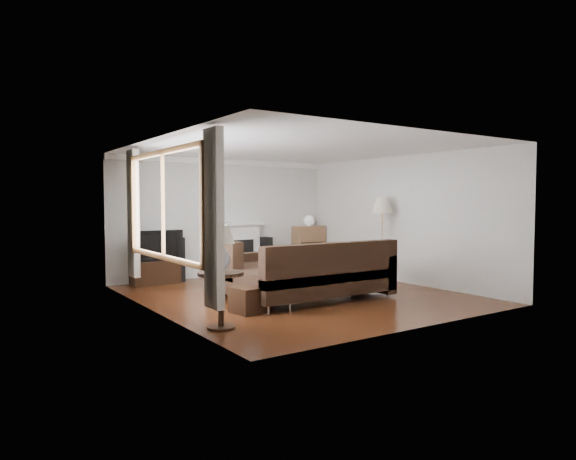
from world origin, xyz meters
TOP-DOWN VIEW (x-y plane):
  - room at (0.00, 0.00)m, footprint 5.10×5.60m
  - window at (-2.45, -0.20)m, footprint 0.12×2.74m
  - curtain_near at (-2.40, -1.72)m, footprint 0.10×0.35m
  - curtain_far at (-2.40, 1.32)m, footprint 0.10×0.35m
  - fireplace at (0.15, 2.64)m, footprint 1.40×0.26m
  - tv_stand at (-1.63, 2.50)m, footprint 0.91×0.41m
  - television at (-1.63, 2.50)m, footprint 1.03×0.14m
  - speaker_left at (-1.17, 2.55)m, footprint 0.25×0.30m
  - speaker_right at (0.90, 2.55)m, footprint 0.24×0.29m
  - bookshelf at (2.09, 2.53)m, footprint 0.75×0.35m
  - globe_lamp at (2.09, 2.53)m, footprint 0.25×0.25m
  - sectional_sofa at (-0.04, -0.63)m, footprint 2.79×2.04m
  - coffee_table at (-0.18, 1.00)m, footprint 1.14×0.67m
  - footstool at (-1.39, -0.76)m, footprint 0.49×0.49m
  - floor_lamp at (2.22, 0.25)m, footprint 0.46×0.46m
  - side_table at (-2.15, -1.38)m, footprint 0.58×0.58m
  - table_lamp at (-2.15, -1.38)m, footprint 0.36×0.36m

SIDE VIEW (x-z plane):
  - footstool at x=-1.39m, z-range 0.00..0.37m
  - coffee_table at x=-0.18m, z-range 0.00..0.43m
  - tv_stand at x=-1.63m, z-range 0.00..0.45m
  - side_table at x=-2.15m, z-range 0.00..0.72m
  - speaker_right at x=0.90m, z-range 0.00..0.81m
  - speaker_left at x=-1.17m, z-range 0.00..0.89m
  - sectional_sofa at x=-0.04m, z-range 0.00..0.90m
  - bookshelf at x=2.09m, z-range 0.00..1.03m
  - fireplace at x=0.15m, z-range 0.00..1.15m
  - television at x=-1.63m, z-range 0.45..1.05m
  - floor_lamp at x=2.22m, z-range 0.00..1.68m
  - table_lamp at x=-2.15m, z-range 0.72..1.30m
  - globe_lamp at x=2.09m, z-range 1.03..1.27m
  - room at x=0.00m, z-range -0.02..2.52m
  - curtain_near at x=-2.40m, z-range 0.35..2.45m
  - curtain_far at x=-2.40m, z-range 0.35..2.45m
  - window at x=-2.45m, z-range 0.78..2.32m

